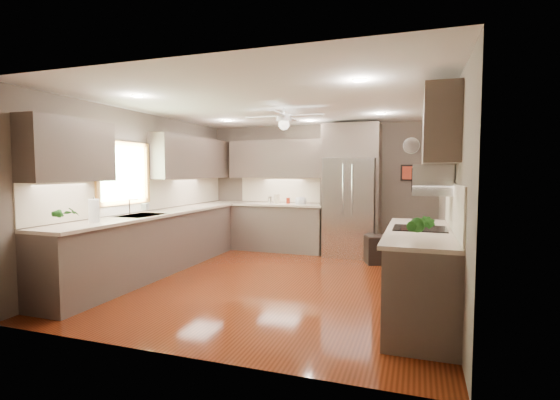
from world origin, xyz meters
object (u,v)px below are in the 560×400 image
Objects in this scene: canister_d at (288,201)px; stool at (378,249)px; potted_plant_left at (67,213)px; paper_towel at (94,211)px; refrigerator at (351,192)px; canister_c at (277,199)px; potted_plant_right at (421,225)px; soap_bottle at (146,206)px; microwave at (432,180)px; bowl at (301,203)px; canister_b at (270,200)px.

canister_d is 2.03m from stool.
potted_plant_left is 0.95× the size of paper_towel.
canister_d is at bearing 177.93° from refrigerator.
canister_c is at bearing -176.30° from canister_d.
stool is (-0.66, 3.25, -0.86)m from potted_plant_right.
canister_d is 2.84m from soap_bottle.
refrigerator is 3.03m from microwave.
bowl is at bearing 120.12° from potted_plant_right.
potted_plant_right is 0.60× the size of stool.
potted_plant_left reaches higher than canister_c.
refrigerator reaches higher than canister_b.
potted_plant_right is (2.85, -3.86, 0.09)m from canister_b.
potted_plant_left reaches higher than stool.
potted_plant_right reaches higher than paper_towel.
bowl is at bearing 161.25° from stool.
canister_b is 0.67m from bowl.
canister_d is 0.21× the size of microwave.
bowl is 3.93m from paper_towel.
microwave is 4.07m from paper_towel.
canister_b is 0.69× the size of soap_bottle.
microwave is (0.11, 1.05, 0.38)m from potted_plant_right.
canister_d is 0.36× the size of potted_plant_right.
soap_bottle is 0.85× the size of bowl.
canister_c is 3.77m from paper_towel.
potted_plant_right is (4.00, -1.42, 0.06)m from soap_bottle.
soap_bottle is (-1.31, -2.36, 0.01)m from canister_c.
canister_d is at bearing 132.99° from microwave.
potted_plant_left is (0.12, -1.60, 0.06)m from soap_bottle.
potted_plant_right is 3.95m from refrigerator.
potted_plant_left is at bearing -106.83° from canister_c.
soap_bottle is 3.89m from stool.
canister_b is at bearing 172.38° from canister_d.
refrigerator reaches higher than microwave.
canister_b is 4.11m from microwave.
canister_d is 0.59× the size of soap_bottle.
canister_c is at bearing 60.94° from soap_bottle.
microwave is at bearing 17.04° from potted_plant_left.
stool is (3.34, 1.83, -0.80)m from soap_bottle.
bowl is 0.71× the size of paper_towel.
potted_plant_left is at bearing -124.16° from refrigerator.
soap_bottle is at bearing -115.22° from canister_b.
canister_c is at bearing 178.83° from refrigerator.
stool is at bearing -17.13° from canister_d.
potted_plant_left is at bearing -95.26° from paper_towel.
refrigerator is 4.42m from paper_towel.
potted_plant_right is 3.85m from paper_towel.
potted_plant_right reaches higher than canister_d.
canister_d is at bearing 3.70° from canister_c.
microwave is 1.05× the size of stool.
soap_bottle is 0.62× the size of potted_plant_right.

